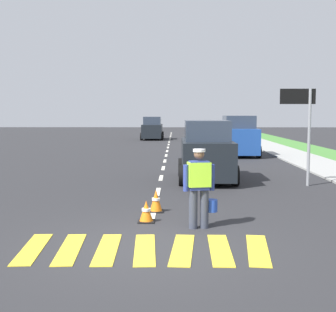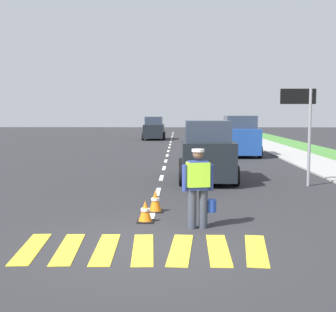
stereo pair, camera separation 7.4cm
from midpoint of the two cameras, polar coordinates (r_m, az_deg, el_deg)
The scene contains 10 objects.
ground_plane at distance 29.27m, azimuth 0.13°, elevation 0.66°, with size 96.00×96.00×0.00m, color #28282B.
crosswalk_stripes at distance 8.30m, azimuth -2.86°, elevation -11.49°, with size 4.56×1.93×0.01m.
lane_center_line at distance 33.46m, azimuth 0.28°, elevation 1.26°, with size 0.14×46.40×0.01m.
road_worker at distance 9.59m, azimuth 4.08°, elevation -3.53°, with size 0.73×0.47×1.67m.
lane_direction_sign at distance 15.69m, azimuth 16.54°, elevation 5.14°, with size 1.16×0.11×3.20m.
traffic_cone_near at distance 11.24m, azimuth -1.40°, elevation -5.61°, with size 0.36×0.36×0.55m.
traffic_cone_far at distance 10.23m, azimuth -2.64°, elevation -6.90°, with size 0.36×0.36×0.48m.
car_oncoming_third at distance 41.64m, azimuth -1.71°, elevation 3.39°, with size 2.00×4.07×2.07m.
car_parked_far at distance 26.05m, azimuth 8.97°, elevation 2.33°, with size 2.10×3.95×2.26m.
car_outgoing_ahead at distance 16.36m, azimuth 4.97°, elevation 0.40°, with size 1.98×3.87×2.15m.
Camera 2 is at (0.62, -8.16, 2.41)m, focal length 49.00 mm.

